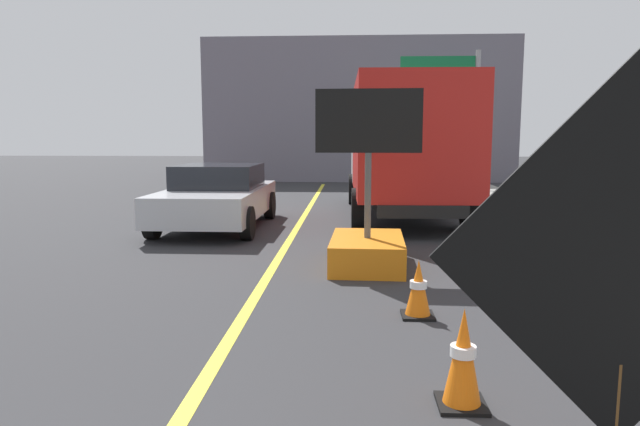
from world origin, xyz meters
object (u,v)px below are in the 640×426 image
Objects in this scene: box_truck at (404,146)px; highway_guide_sign at (454,96)px; traffic_cone_near_sign at (463,358)px; roadwork_sign at (626,264)px; pickup_car at (218,196)px; traffic_cone_mid_lane at (418,289)px; arrow_board_trailer at (367,236)px.

highway_guide_sign is at bearing 69.93° from box_truck.
box_truck is at bearing -110.07° from highway_guide_sign.
highway_guide_sign is at bearing 80.39° from traffic_cone_near_sign.
highway_guide_sign is 16.89m from traffic_cone_near_sign.
roadwork_sign is 11.81m from box_truck.
pickup_car is 9.03m from traffic_cone_near_sign.
pickup_car is 7.14m from traffic_cone_mid_lane.
roadwork_sign is 10.74m from pickup_car.
roadwork_sign reaches higher than traffic_cone_mid_lane.
box_truck reaches higher than traffic_cone_mid_lane.
box_truck is 8.15m from traffic_cone_mid_lane.
traffic_cone_near_sign is 1.16× the size of traffic_cone_mid_lane.
arrow_board_trailer is 4.58m from traffic_cone_near_sign.
arrow_board_trailer is at bearing -48.78° from pickup_car.
traffic_cone_mid_lane is (-0.56, -8.00, -1.47)m from box_truck.
roadwork_sign is at bearing -67.71° from pickup_car.
roadwork_sign is 18.37m from highway_guide_sign.
roadwork_sign reaches higher than traffic_cone_near_sign.
arrow_board_trailer is 0.54× the size of highway_guide_sign.
box_truck reaches higher than pickup_car.
traffic_cone_mid_lane is (-0.08, 2.10, -0.05)m from traffic_cone_near_sign.
arrow_board_trailer is 12.65m from highway_guide_sign.
arrow_board_trailer reaches higher than roadwork_sign.
arrow_board_trailer is at bearing -105.80° from highway_guide_sign.
traffic_cone_mid_lane is (-0.36, 3.81, -1.16)m from roadwork_sign.
arrow_board_trailer is (-0.86, 6.25, -0.99)m from roadwork_sign.
arrow_board_trailer is 0.61× the size of pickup_car.
traffic_cone_mid_lane is at bearing -58.78° from pickup_car.
traffic_cone_mid_lane is (0.50, -2.45, -0.17)m from arrow_board_trailer.
box_truck is 4.79m from pickup_car.
roadwork_sign is 0.47× the size of highway_guide_sign.
roadwork_sign is 0.31× the size of box_truck.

